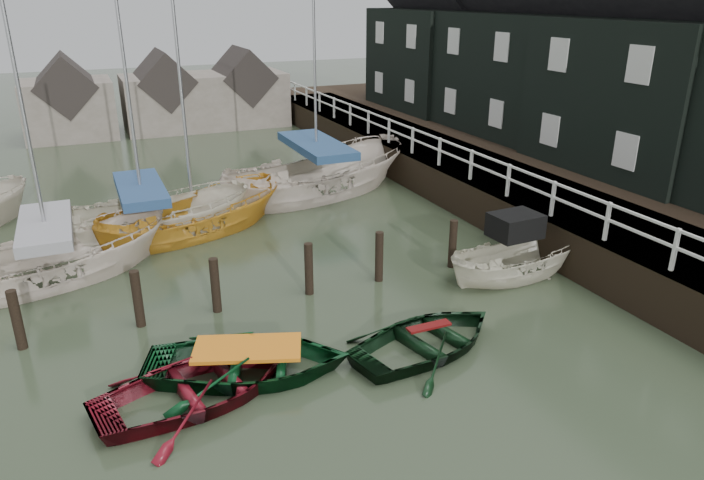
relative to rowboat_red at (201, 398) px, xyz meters
name	(u,v)px	position (x,y,z in m)	size (l,w,h in m)	color
ground	(305,362)	(2.27, 0.42, 0.00)	(120.00, 120.00, 0.00)	#283220
pier	(444,169)	(11.75, 10.42, 0.71)	(3.04, 32.00, 2.70)	black
land_strip	(552,172)	(17.27, 10.42, 0.00)	(14.00, 38.00, 1.50)	black
quay_houses	(592,37)	(17.26, 9.08, 5.68)	(6.52, 28.14, 10.01)	black
mooring_pilings	(220,292)	(1.16, 3.42, 0.50)	(13.72, 0.22, 1.80)	black
far_sheds	(162,97)	(3.10, 26.42, 1.86)	(14.00, 4.08, 4.39)	#665B51
rowboat_red	(201,398)	(0.00, 0.00, 0.00)	(2.84, 3.97, 0.82)	#5D0D17
rowboat_green	(249,374)	(1.07, 0.44, 0.00)	(2.96, 4.14, 0.86)	black
rowboat_dkgreen	(428,349)	(4.91, -0.20, 0.00)	(2.67, 3.74, 0.78)	black
motorboat	(515,272)	(9.07, 2.22, 0.10)	(4.35, 1.81, 2.56)	beige
sailboat_a	(55,276)	(-2.60, 7.10, 0.06)	(6.93, 4.18, 10.66)	beige
sailboat_b	(146,234)	(0.09, 9.47, 0.06)	(6.87, 2.81, 11.81)	beige
sailboat_c	(195,231)	(1.60, 9.22, 0.01)	(6.94, 4.34, 10.74)	gold
sailboat_d	(317,191)	(6.77, 11.60, 0.06)	(8.81, 5.17, 13.16)	beige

